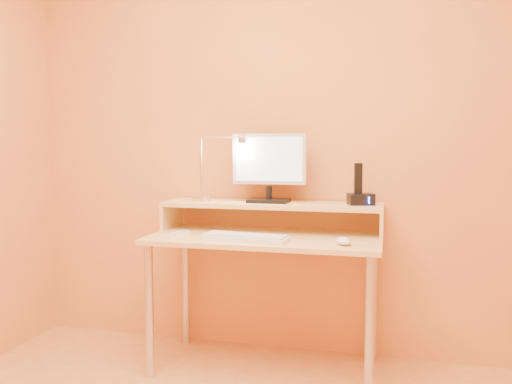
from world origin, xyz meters
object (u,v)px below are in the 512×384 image
(mouse, at_px, (343,241))
(lamp_base, at_px, (201,199))
(monitor_panel, at_px, (269,159))
(keyboard, at_px, (245,238))
(phone_dock, at_px, (361,199))
(remote_control, at_px, (177,235))

(mouse, bearing_deg, lamp_base, 138.14)
(monitor_panel, height_order, lamp_base, monitor_panel)
(keyboard, distance_m, mouse, 0.48)
(monitor_panel, distance_m, phone_dock, 0.54)
(phone_dock, bearing_deg, keyboard, -167.54)
(lamp_base, xyz_separation_m, remote_control, (-0.04, -0.26, -0.16))
(remote_control, bearing_deg, keyboard, 10.32)
(phone_dock, relative_size, keyboard, 0.30)
(lamp_base, height_order, remote_control, lamp_base)
(keyboard, relative_size, remote_control, 2.48)
(phone_dock, xyz_separation_m, remote_control, (-0.92, -0.29, -0.18))
(monitor_panel, distance_m, lamp_base, 0.45)
(lamp_base, relative_size, phone_dock, 0.77)
(remote_control, bearing_deg, lamp_base, 95.63)
(lamp_base, relative_size, remote_control, 0.58)
(phone_dock, relative_size, remote_control, 0.75)
(lamp_base, xyz_separation_m, mouse, (0.82, -0.28, -0.15))
(monitor_panel, relative_size, remote_control, 2.34)
(lamp_base, xyz_separation_m, keyboard, (0.33, -0.29, -0.16))
(monitor_panel, relative_size, keyboard, 0.94)
(mouse, bearing_deg, monitor_panel, 120.66)
(keyboard, height_order, remote_control, keyboard)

